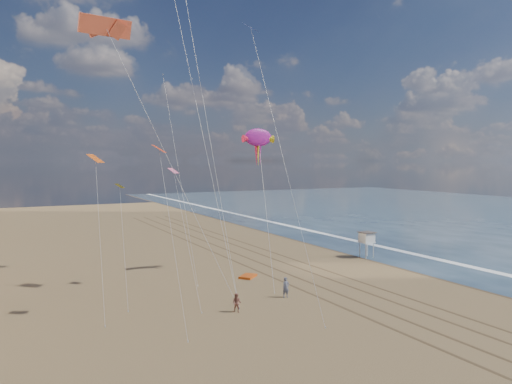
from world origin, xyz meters
TOP-DOWN VIEW (x-y plane):
  - ground at (0.00, 0.00)m, footprint 260.00×260.00m
  - wet_sand at (19.00, 40.00)m, footprint 260.00×260.00m
  - foam at (23.20, 40.00)m, footprint 260.00×260.00m
  - tracks at (2.55, 30.00)m, footprint 7.68×120.00m
  - lifeguard_stand at (15.73, 28.92)m, footprint 1.91×1.91m
  - grounded_kite at (-3.63, 25.76)m, footprint 2.56×2.51m
  - show_kite at (-1.09, 28.19)m, footprint 3.95×5.35m
  - kite_flyer_a at (-4.02, 16.79)m, footprint 0.72×0.48m
  - kite_flyer_b at (-10.14, 14.66)m, footprint 1.01×1.01m
  - small_kites at (-12.95, 22.97)m, footprint 16.05×18.51m

SIDE VIEW (x-z plane):
  - ground at x=0.00m, z-range 0.00..0.00m
  - wet_sand at x=19.00m, z-range 0.00..0.00m
  - foam at x=23.20m, z-range 0.00..0.00m
  - tracks at x=2.55m, z-range 0.00..0.01m
  - grounded_kite at x=-3.63m, z-range 0.00..0.25m
  - kite_flyer_b at x=-10.14m, z-range 0.00..1.65m
  - kite_flyer_a at x=-4.02m, z-range 0.00..1.93m
  - lifeguard_stand at x=15.73m, z-range 0.93..4.37m
  - show_kite at x=-1.09m, z-range 6.40..24.88m
  - small_kites at x=-12.95m, z-range 10.13..25.99m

